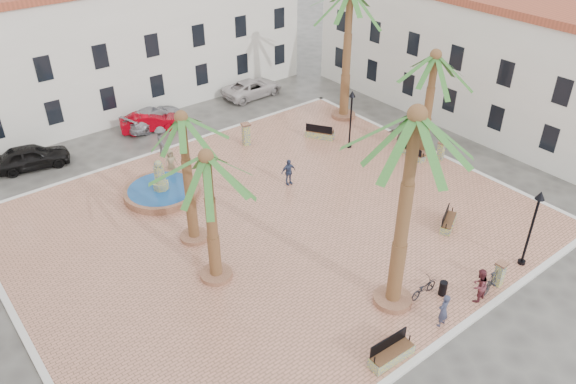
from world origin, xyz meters
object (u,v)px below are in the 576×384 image
(palm_e, at_px, (434,68))
(pedestrian_fountain_a, at_px, (171,162))
(car_red, at_px, (150,122))
(bollard_e, at_px, (441,151))
(bench_se, at_px, (448,222))
(pedestrian_north, at_px, (161,141))
(bench_e, at_px, (414,154))
(car_white, at_px, (252,88))
(cyclist_b, at_px, (479,285))
(palm_s, at_px, (414,139))
(palm_ne, at_px, (350,5))
(bicycle_b, at_px, (493,279))
(car_black, at_px, (31,157))
(bench_s, at_px, (391,354))
(pedestrian_fountain_b, at_px, (289,172))
(lamppost_s, at_px, (535,216))
(palm_nw, at_px, (183,133))
(bollard_n, at_px, (246,134))
(bicycle_a, at_px, (424,288))
(cyclist_a, at_px, (443,310))
(litter_bin, at_px, (443,288))
(car_silver, at_px, (153,117))
(pedestrian_east, at_px, (401,135))
(fountain, at_px, (162,190))
(bench_ne, at_px, (320,134))
(palm_sw, at_px, (207,173))
(bollard_se, at_px, (500,274))
(lamppost_e, at_px, (351,110))

(palm_e, xyz_separation_m, pedestrian_fountain_a, (-14.19, 7.65, -4.85))
(car_red, bearing_deg, bollard_e, -123.48)
(bench_se, xyz_separation_m, pedestrian_north, (-8.04, 16.49, 0.71))
(bench_e, distance_m, car_white, 15.09)
(cyclist_b, bearing_deg, palm_s, -41.16)
(palm_s, distance_m, bollard_e, 15.70)
(palm_ne, xyz_separation_m, bicycle_b, (-7.45, -17.81, -7.46))
(bench_e, height_order, pedestrian_fountain_a, pedestrian_fountain_a)
(palm_ne, bearing_deg, car_black, 161.60)
(bench_s, distance_m, pedestrian_fountain_b, 13.84)
(pedestrian_fountain_a, bearing_deg, lamppost_s, -59.94)
(palm_nw, xyz_separation_m, bollard_n, (8.00, 6.88, -5.20))
(bicycle_a, bearing_deg, bench_s, 112.27)
(cyclist_a, height_order, pedestrian_fountain_b, cyclist_a)
(car_white, bearing_deg, bench_se, 171.42)
(litter_bin, height_order, car_black, car_black)
(lamppost_s, bearing_deg, palm_nw, 134.57)
(litter_bin, height_order, car_silver, car_silver)
(pedestrian_east, distance_m, car_black, 23.51)
(palm_nw, height_order, cyclist_a, palm_nw)
(palm_ne, height_order, car_black, palm_ne)
(pedestrian_fountain_a, distance_m, pedestrian_north, 2.58)
(cyclist_b, bearing_deg, palm_nw, -61.63)
(litter_bin, distance_m, pedestrian_east, 14.22)
(bicycle_b, bearing_deg, bicycle_a, 50.39)
(lamppost_s, bearing_deg, pedestrian_north, 112.12)
(fountain, distance_m, car_white, 15.50)
(fountain, xyz_separation_m, bench_ne, (11.85, -0.17, -0.01))
(palm_sw, bearing_deg, bollard_n, 49.24)
(bollard_se, xyz_separation_m, pedestrian_fountain_a, (-6.81, 18.32, 0.12))
(lamppost_e, height_order, pedestrian_east, lamppost_e)
(bench_se, bearing_deg, lamppost_e, 50.99)
(bollard_n, height_order, litter_bin, bollard_n)
(lamppost_e, relative_size, bicycle_a, 2.52)
(bench_e, distance_m, car_silver, 18.41)
(palm_ne, xyz_separation_m, cyclist_b, (-8.60, -17.81, -7.18))
(bollard_e, height_order, pedestrian_north, pedestrian_north)
(pedestrian_north, bearing_deg, bollard_n, -101.49)
(palm_e, distance_m, bicycle_b, 14.17)
(litter_bin, bearing_deg, palm_e, 43.95)
(palm_sw, xyz_separation_m, bench_se, (11.71, -4.18, -5.33))
(fountain, height_order, palm_nw, palm_nw)
(lamppost_s, xyz_separation_m, car_white, (1.97, 25.22, -2.24))
(palm_e, relative_size, car_red, 1.69)
(bench_se, distance_m, pedestrian_north, 18.35)
(bicycle_b, bearing_deg, bollard_n, -6.53)
(cyclist_b, bearing_deg, lamppost_e, -116.11)
(palm_nw, distance_m, bicycle_a, 12.91)
(lamppost_s, relative_size, pedestrian_north, 2.11)
(palm_ne, distance_m, cyclist_a, 22.16)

